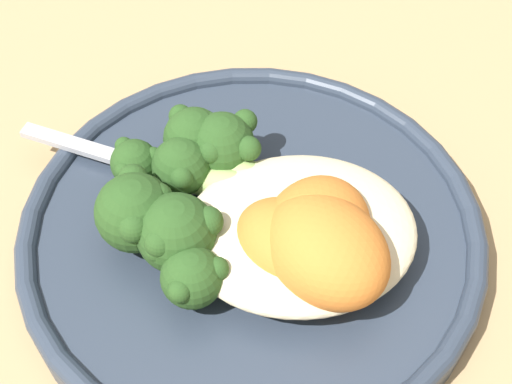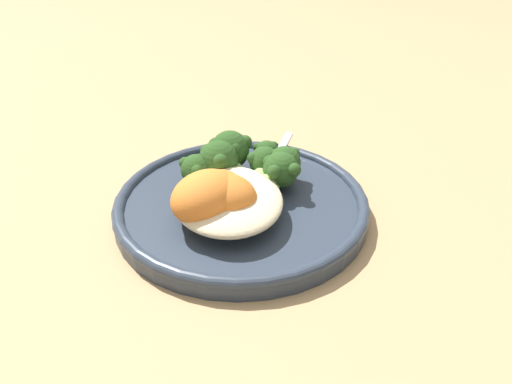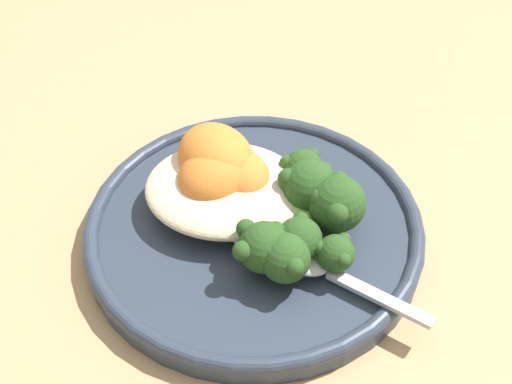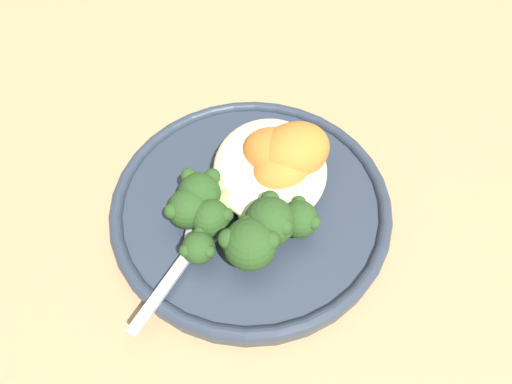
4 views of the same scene
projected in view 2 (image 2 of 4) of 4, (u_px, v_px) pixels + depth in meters
The scene contains 16 objects.
ground_plane at pixel (224, 209), 0.52m from camera, with size 4.00×4.00×0.00m, color tan.
plate at pixel (241, 204), 0.51m from camera, with size 0.26×0.26×0.02m.
quinoa_mound at pixel (230, 199), 0.47m from camera, with size 0.12×0.10×0.03m, color beige.
broccoli_stalk_0 at pixel (278, 175), 0.50m from camera, with size 0.06×0.07×0.04m.
broccoli_stalk_1 at pixel (278, 169), 0.51m from camera, with size 0.08×0.07×0.04m.
broccoli_stalk_2 at pixel (261, 171), 0.51m from camera, with size 0.09×0.06×0.03m.
broccoli_stalk_3 at pixel (262, 165), 0.53m from camera, with size 0.11×0.06×0.03m.
broccoli_stalk_4 at pixel (233, 158), 0.53m from camera, with size 0.12×0.05×0.04m.
broccoli_stalk_5 at pixel (224, 163), 0.52m from camera, with size 0.09×0.05×0.04m.
broccoli_stalk_6 at pixel (220, 167), 0.52m from camera, with size 0.09×0.05×0.03m.
broccoli_stalk_7 at pixel (208, 176), 0.51m from camera, with size 0.09×0.08×0.03m.
sweet_potato_chunk_0 at pixel (207, 197), 0.45m from camera, with size 0.07×0.06×0.05m, color orange.
sweet_potato_chunk_1 at pixel (218, 203), 0.46m from camera, with size 0.06×0.04×0.03m, color orange.
sweet_potato_chunk_2 at pixel (216, 191), 0.47m from camera, with size 0.06×0.05×0.04m, color orange.
sweet_potato_chunk_3 at pixel (221, 196), 0.46m from camera, with size 0.07×0.05×0.04m, color orange.
spoon at pixel (272, 165), 0.55m from camera, with size 0.12×0.07×0.01m.
Camera 2 is at (-0.43, 0.05, 0.29)m, focal length 35.00 mm.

